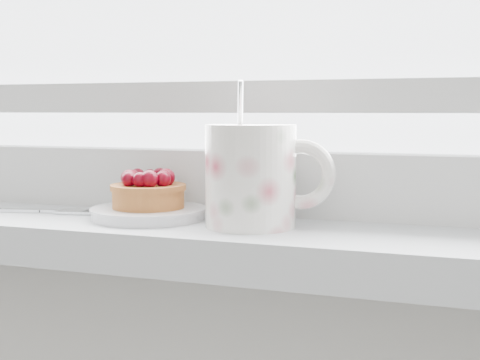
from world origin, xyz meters
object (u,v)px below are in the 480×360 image
at_px(floral_mug, 254,174).
at_px(fork, 27,211).
at_px(saucer, 149,213).
at_px(raspberry_tart, 148,190).

bearing_deg(floral_mug, fork, 179.52).
bearing_deg(fork, floral_mug, -0.48).
xyz_separation_m(saucer, floral_mug, (0.12, -0.01, 0.05)).
height_order(saucer, fork, saucer).
xyz_separation_m(saucer, fork, (-0.15, -0.01, -0.00)).
xyz_separation_m(raspberry_tart, fork, (-0.15, -0.01, -0.03)).
bearing_deg(raspberry_tart, floral_mug, -3.77).
bearing_deg(floral_mug, raspberry_tart, 176.23).
distance_m(saucer, floral_mug, 0.13).
relative_size(saucer, fork, 0.60).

